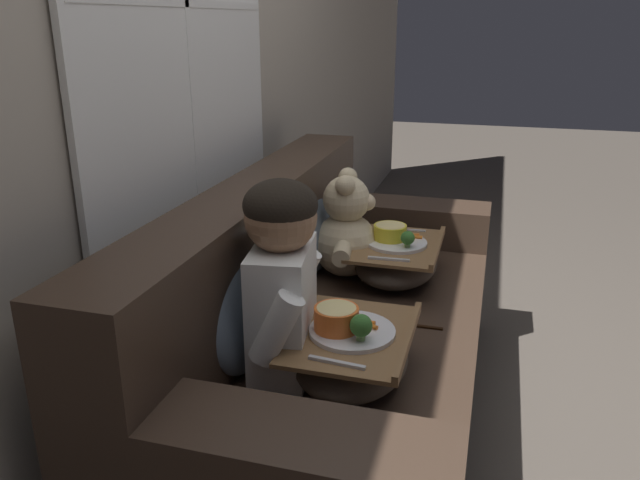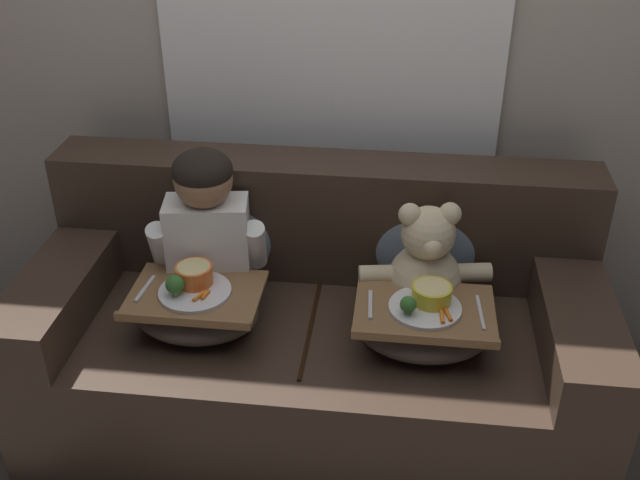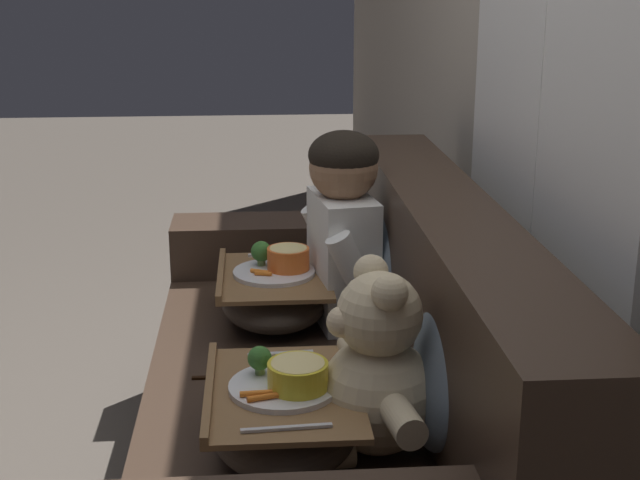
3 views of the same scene
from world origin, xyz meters
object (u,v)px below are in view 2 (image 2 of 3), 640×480
Objects in this scene: throw_pillow_behind_child at (219,227)px; lap_tray_child at (196,308)px; couch at (315,335)px; teddy_bear at (426,268)px; lap_tray_teddy at (424,325)px; throw_pillow_behind_teddy at (426,239)px; child_figure at (207,220)px.

throw_pillow_behind_child is 1.02× the size of lap_tray_child.
couch is 4.30× the size of teddy_bear.
couch reaches higher than throw_pillow_behind_child.
throw_pillow_behind_child is 0.80m from lap_tray_teddy.
child_figure reaches higher than throw_pillow_behind_teddy.
lap_tray_child is (-0.00, -0.19, -0.22)m from child_figure.
couch is 0.46m from teddy_bear.
teddy_bear is 1.02× the size of lap_tray_teddy.
throw_pillow_behind_teddy is at bearing 10.98° from child_figure.
child_figure is 0.73m from teddy_bear.
throw_pillow_behind_teddy is (0.36, 0.17, 0.31)m from couch.
teddy_bear is at bearing -89.65° from throw_pillow_behind_teddy.
throw_pillow_behind_teddy is at bearing 25.54° from couch.
couch is 0.50m from throw_pillow_behind_child.
throw_pillow_behind_teddy is 0.15m from teddy_bear.
couch is 4.40× the size of lap_tray_teddy.
child_figure is (-0.72, -0.14, 0.10)m from throw_pillow_behind_teddy.
lap_tray_child is at bearing -165.45° from teddy_bear.
lap_tray_child is at bearing -156.15° from couch.
child_figure is at bearing 179.64° from teddy_bear.
throw_pillow_behind_teddy is 0.71× the size of child_figure.
lap_tray_child is (-0.00, -0.33, -0.11)m from throw_pillow_behind_child.
throw_pillow_behind_child reaches higher than lap_tray_child.
throw_pillow_behind_child is at bearing 155.24° from lap_tray_teddy.
throw_pillow_behind_teddy is at bearing 24.70° from lap_tray_child.
lap_tray_teddy is (0.72, -0.33, -0.11)m from throw_pillow_behind_child.
couch is at bearing 23.85° from lap_tray_child.
child_figure is 0.77m from lap_tray_teddy.
throw_pillow_behind_child reaches higher than throw_pillow_behind_teddy.
lap_tray_child is at bearing -155.30° from throw_pillow_behind_teddy.
child_figure is at bearing 165.03° from lap_tray_teddy.
child_figure is at bearing -89.94° from throw_pillow_behind_child.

